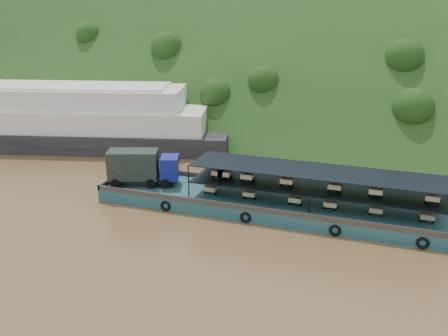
% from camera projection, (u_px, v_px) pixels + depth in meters
% --- Properties ---
extents(ground, '(160.00, 160.00, 0.00)m').
position_uv_depth(ground, '(233.00, 211.00, 47.82)').
color(ground, brown).
rests_on(ground, ground).
extents(hillside, '(140.00, 39.60, 39.60)m').
position_uv_depth(hillside, '(305.00, 127.00, 79.99)').
color(hillside, '#173513').
rests_on(hillside, ground).
extents(cargo_barge, '(35.11, 7.18, 4.83)m').
position_uv_depth(cargo_barge, '(261.00, 198.00, 47.78)').
color(cargo_barge, '#16454E').
rests_on(cargo_barge, ground).
extents(passenger_ferry, '(43.26, 20.89, 8.50)m').
position_uv_depth(passenger_ferry, '(77.00, 120.00, 68.70)').
color(passenger_ferry, black).
rests_on(passenger_ferry, ground).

